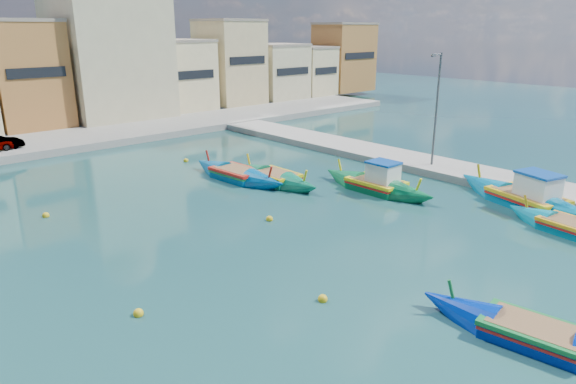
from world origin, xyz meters
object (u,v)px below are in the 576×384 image
quay_street_lamp (436,109)px  luzzu_turquoise_cabin (527,200)px  luzzu_blue_south (534,336)px  luzzu_cyan_south (572,229)px  church_block (107,39)px  luzzu_blue_cabin (377,185)px  luzzu_green (275,179)px  luzzu_cyan_mid (237,175)px

quay_street_lamp → luzzu_turquoise_cabin: quay_street_lamp is taller
luzzu_blue_south → luzzu_cyan_south: size_ratio=1.10×
church_block → luzzu_blue_cabin: 35.23m
luzzu_turquoise_cabin → luzzu_blue_cabin: luzzu_turquoise_cabin is taller
church_block → luzzu_green: 30.00m
quay_street_lamp → luzzu_cyan_mid: (-11.12, 7.51, -4.07)m
luzzu_blue_cabin → luzzu_cyan_south: bearing=-81.5°
luzzu_blue_cabin → luzzu_green: luzzu_blue_cabin is taller
luzzu_blue_south → church_block: bearing=80.6°
luzzu_blue_cabin → luzzu_green: size_ratio=1.08×
luzzu_turquoise_cabin → luzzu_cyan_south: (-2.32, -3.21, -0.16)m
luzzu_cyan_south → luzzu_green: bearing=107.2°
luzzu_turquoise_cabin → luzzu_blue_cabin: 8.44m
church_block → luzzu_turquoise_cabin: 42.82m
luzzu_cyan_south → church_block: bearing=93.4°
luzzu_cyan_mid → luzzu_green: 2.64m
church_block → luzzu_cyan_mid: (-3.67, -26.49, -8.14)m
luzzu_cyan_mid → luzzu_blue_south: (-4.18, -21.14, -0.03)m
luzzu_green → luzzu_blue_south: 19.63m
luzzu_turquoise_cabin → luzzu_green: bearing=119.5°
church_block → luzzu_turquoise_cabin: size_ratio=1.86×
church_block → luzzu_blue_cabin: (1.07, -34.28, -8.05)m
luzzu_blue_cabin → luzzu_blue_south: (-8.92, -13.34, -0.13)m
quay_street_lamp → luzzu_blue_south: 20.89m
luzzu_turquoise_cabin → luzzu_cyan_mid: size_ratio=1.17×
luzzu_blue_cabin → luzzu_blue_south: size_ratio=1.05×
luzzu_turquoise_cabin → church_block: bearing=96.8°
luzzu_cyan_mid → luzzu_blue_south: size_ratio=1.10×
luzzu_turquoise_cabin → luzzu_blue_south: (-12.84, -5.86, -0.16)m
luzzu_turquoise_cabin → luzzu_green: (-7.34, 12.99, -0.13)m
quay_street_lamp → church_block: bearing=102.3°
luzzu_cyan_mid → church_block: bearing=82.1°
luzzu_blue_south → luzzu_turquoise_cabin: bearing=24.5°
luzzu_cyan_mid → luzzu_cyan_south: 19.54m
quay_street_lamp → luzzu_turquoise_cabin: bearing=-107.6°
quay_street_lamp → luzzu_blue_cabin: 7.52m
church_block → luzzu_blue_south: (-7.85, -47.62, -8.17)m
quay_street_lamp → luzzu_blue_south: bearing=-138.3°
luzzu_turquoise_cabin → luzzu_blue_south: luzzu_turquoise_cabin is taller
quay_street_lamp → luzzu_cyan_mid: 14.02m
church_block → quay_street_lamp: 35.04m
luzzu_turquoise_cabin → luzzu_green: luzzu_turquoise_cabin is taller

